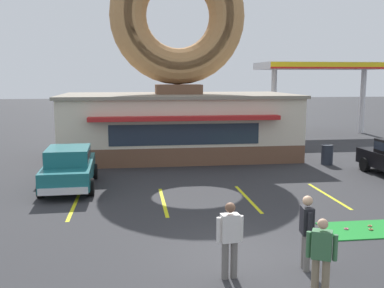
{
  "coord_description": "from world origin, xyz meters",
  "views": [
    {
      "loc": [
        -2.62,
        -10.04,
        4.29
      ],
      "look_at": [
        -0.57,
        5.0,
        2.0
      ],
      "focal_mm": 42.0,
      "sensor_mm": 36.0,
      "label": 1
    }
  ],
  "objects": [
    {
      "name": "ground_plane",
      "position": [
        0.0,
        0.0,
        0.0
      ],
      "size": [
        160.0,
        160.0,
        0.0
      ],
      "primitive_type": "plane",
      "color": "#2D2D30"
    },
    {
      "name": "donut_shop_building",
      "position": [
        -0.09,
        13.94,
        3.74
      ],
      "size": [
        12.3,
        6.75,
        10.96
      ],
      "color": "brown",
      "rests_on": "ground"
    },
    {
      "name": "mini_donut_near_left",
      "position": [
        3.98,
        1.24,
        0.05
      ],
      "size": [
        0.13,
        0.13,
        0.04
      ],
      "primitive_type": "torus",
      "color": "#A5724C",
      "rests_on": "putting_mat"
    },
    {
      "name": "mini_donut_mid_left",
      "position": [
        4.11,
        1.53,
        0.05
      ],
      "size": [
        0.13,
        0.13,
        0.04
      ],
      "primitive_type": "torus",
      "color": "#A5724C",
      "rests_on": "putting_mat"
    },
    {
      "name": "mini_donut_mid_centre",
      "position": [
        3.32,
        1.39,
        0.05
      ],
      "size": [
        0.13,
        0.13,
        0.04
      ],
      "primitive_type": "torus",
      "color": "#D8667F",
      "rests_on": "putting_mat"
    },
    {
      "name": "car_teal",
      "position": [
        -5.03,
        7.44,
        0.87
      ],
      "size": [
        2.08,
        4.61,
        1.6
      ],
      "color": "#196066",
      "rests_on": "ground"
    },
    {
      "name": "pedestrian_blue_sweater_man",
      "position": [
        1.19,
        -0.91,
        0.95
      ],
      "size": [
        0.29,
        0.59,
        1.7
      ],
      "color": "slate",
      "rests_on": "ground"
    },
    {
      "name": "pedestrian_hooded_kid",
      "position": [
        1.0,
        -2.14,
        0.87
      ],
      "size": [
        0.54,
        0.39,
        1.58
      ],
      "color": "#7F7056",
      "rests_on": "ground"
    },
    {
      "name": "pedestrian_leather_jacket_man",
      "position": [
        -0.6,
        -1.13,
        0.93
      ],
      "size": [
        0.59,
        0.28,
        1.68
      ],
      "color": "slate",
      "rests_on": "ground"
    },
    {
      "name": "trash_bin",
      "position": [
        6.88,
        10.55,
        0.5
      ],
      "size": [
        0.57,
        0.57,
        0.97
      ],
      "color": "#232833",
      "rests_on": "ground"
    },
    {
      "name": "gas_station_canopy",
      "position": [
        11.34,
        22.08,
        4.86
      ],
      "size": [
        9.0,
        4.46,
        5.3
      ],
      "color": "silver",
      "rests_on": "ground"
    },
    {
      "name": "parking_stripe_left",
      "position": [
        -4.57,
        5.0,
        0.0
      ],
      "size": [
        0.12,
        3.6,
        0.01
      ],
      "primitive_type": "cube",
      "color": "yellow",
      "rests_on": "ground"
    },
    {
      "name": "parking_stripe_mid_left",
      "position": [
        -1.57,
        5.0,
        0.0
      ],
      "size": [
        0.12,
        3.6,
        0.01
      ],
      "primitive_type": "cube",
      "color": "yellow",
      "rests_on": "ground"
    },
    {
      "name": "parking_stripe_centre",
      "position": [
        1.43,
        5.0,
        0.0
      ],
      "size": [
        0.12,
        3.6,
        0.01
      ],
      "primitive_type": "cube",
      "color": "yellow",
      "rests_on": "ground"
    },
    {
      "name": "parking_stripe_mid_right",
      "position": [
        4.43,
        5.0,
        0.0
      ],
      "size": [
        0.12,
        3.6,
        0.01
      ],
      "primitive_type": "cube",
      "color": "yellow",
      "rests_on": "ground"
    }
  ]
}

